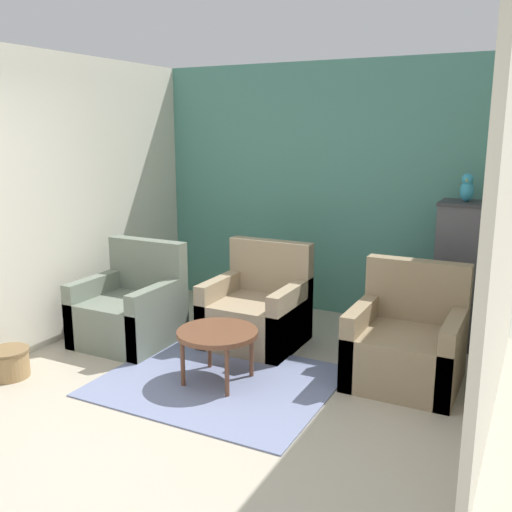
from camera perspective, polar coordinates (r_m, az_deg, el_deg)
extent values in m
plane|color=#B2A893|center=(3.97, -11.01, -18.10)|extent=(20.00, 20.00, 0.00)
cube|color=#4C897A|center=(6.28, 6.77, 6.53)|extent=(3.95, 0.06, 2.70)
cube|color=beige|center=(5.94, -17.06, 5.71)|extent=(0.06, 3.17, 2.70)
cube|color=beige|center=(4.30, 23.84, 2.66)|extent=(0.06, 3.17, 2.70)
cube|color=slate|center=(4.75, -3.81, -12.37)|extent=(1.81, 1.51, 0.01)
cylinder|color=brown|center=(4.59, -3.89, -7.68)|extent=(0.65, 0.65, 0.04)
cylinder|color=brown|center=(4.62, -7.34, -10.58)|extent=(0.04, 0.04, 0.40)
cylinder|color=brown|center=(4.42, -2.92, -11.60)|extent=(0.04, 0.04, 0.40)
cylinder|color=brown|center=(4.93, -4.67, -8.97)|extent=(0.04, 0.04, 0.40)
cylinder|color=brown|center=(4.75, -0.46, -9.82)|extent=(0.04, 0.04, 0.40)
cube|color=slate|center=(5.60, -12.67, -6.34)|extent=(0.85, 0.81, 0.44)
cube|color=slate|center=(5.72, -10.77, -0.89)|extent=(0.85, 0.14, 0.51)
cube|color=slate|center=(5.81, -15.50, -4.89)|extent=(0.12, 0.81, 0.62)
cube|color=slate|center=(5.36, -9.70, -6.08)|extent=(0.12, 0.81, 0.62)
cube|color=#8E7A5B|center=(4.79, 14.65, -9.78)|extent=(0.85, 0.81, 0.44)
cube|color=#8E7A5B|center=(4.95, 15.81, -3.29)|extent=(0.85, 0.14, 0.51)
cube|color=#8E7A5B|center=(4.84, 10.47, -8.20)|extent=(0.12, 0.81, 0.62)
cube|color=#8E7A5B|center=(4.71, 19.08, -9.33)|extent=(0.12, 0.81, 0.62)
cube|color=#9E896B|center=(5.43, -0.08, -6.63)|extent=(0.85, 0.81, 0.44)
cube|color=#9E896B|center=(5.58, 1.49, -1.00)|extent=(0.85, 0.14, 0.51)
cube|color=#9E896B|center=(5.57, -3.43, -5.18)|extent=(0.12, 0.81, 0.62)
cube|color=#9E896B|center=(5.26, 3.47, -6.29)|extent=(0.12, 0.81, 0.62)
cube|color=#353539|center=(5.83, 19.27, -7.82)|extent=(0.45, 0.45, 0.09)
cube|color=#4C4C51|center=(5.63, 19.76, -1.45)|extent=(0.43, 0.43, 1.24)
cube|color=#353539|center=(5.52, 20.26, 4.97)|extent=(0.45, 0.45, 0.03)
ellipsoid|color=teal|center=(5.51, 20.35, 6.12)|extent=(0.12, 0.15, 0.19)
sphere|color=teal|center=(5.48, 20.41, 7.22)|extent=(0.10, 0.10, 0.10)
cone|color=gold|center=(5.43, 20.34, 7.11)|extent=(0.05, 0.05, 0.05)
cone|color=teal|center=(5.58, 20.42, 5.99)|extent=(0.06, 0.12, 0.17)
cylinder|color=brown|center=(5.91, 13.80, -6.30)|extent=(0.20, 0.20, 0.26)
cylinder|color=brown|center=(5.84, 13.93, -4.03)|extent=(0.02, 0.02, 0.23)
sphere|color=#664C6B|center=(5.78, 14.04, -1.99)|extent=(0.29, 0.29, 0.29)
sphere|color=#664C6B|center=(5.84, 13.32, -2.32)|extent=(0.17, 0.17, 0.17)
sphere|color=#664C6B|center=(5.76, 14.67, -2.46)|extent=(0.16, 0.16, 0.16)
cylinder|color=#A37F51|center=(5.20, -23.47, -9.80)|extent=(0.32, 0.32, 0.24)
cylinder|color=brown|center=(5.16, -23.58, -8.69)|extent=(0.34, 0.34, 0.02)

